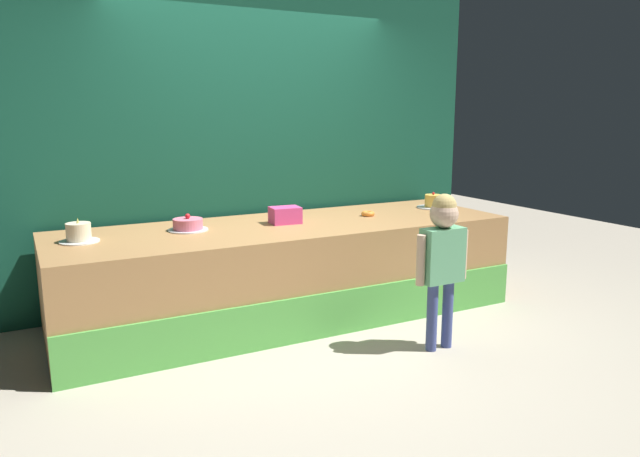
{
  "coord_description": "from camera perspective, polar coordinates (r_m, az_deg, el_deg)",
  "views": [
    {
      "loc": [
        -1.91,
        -3.62,
        1.64
      ],
      "look_at": [
        0.17,
        0.35,
        0.75
      ],
      "focal_mm": 32.83,
      "sensor_mm": 36.0,
      "label": 1
    }
  ],
  "objects": [
    {
      "name": "stage_platform",
      "position": [
        4.77,
        -3.11,
        -4.08
      ],
      "size": [
        3.64,
        1.18,
        0.76
      ],
      "color": "#B27F4C",
      "rests_on": "ground_plane"
    },
    {
      "name": "donut",
      "position": [
        5.07,
        4.69,
        1.46
      ],
      "size": [
        0.12,
        0.12,
        0.04
      ],
      "primitive_type": "torus",
      "color": "orange",
      "rests_on": "stage_platform"
    },
    {
      "name": "curtain_backdrop",
      "position": [
        5.23,
        -6.43,
        10.73
      ],
      "size": [
        4.42,
        0.08,
        3.2
      ],
      "primitive_type": "cube",
      "color": "#144C38",
      "rests_on": "ground_plane"
    },
    {
      "name": "ground_plane",
      "position": [
        4.41,
        0.1,
        -10.6
      ],
      "size": [
        12.0,
        12.0,
        0.0
      ],
      "primitive_type": "plane",
      "color": "#BCB29E"
    },
    {
      "name": "cake_right",
      "position": [
        5.58,
        10.96,
        2.52
      ],
      "size": [
        0.3,
        0.3,
        0.15
      ],
      "color": "silver",
      "rests_on": "stage_platform"
    },
    {
      "name": "pink_box",
      "position": [
        4.72,
        -3.42,
        1.31
      ],
      "size": [
        0.25,
        0.2,
        0.13
      ],
      "primitive_type": "cube",
      "rotation": [
        0.0,
        0.0,
        -0.09
      ],
      "color": "#E74692",
      "rests_on": "stage_platform"
    },
    {
      "name": "child_figure",
      "position": [
        4.09,
        11.85,
        -2.09
      ],
      "size": [
        0.43,
        0.2,
        1.1
      ],
      "color": "#3F4C8C",
      "rests_on": "ground_plane"
    },
    {
      "name": "cake_left",
      "position": [
        4.36,
        -22.46,
        -0.45
      ],
      "size": [
        0.27,
        0.27,
        0.17
      ],
      "color": "white",
      "rests_on": "stage_platform"
    },
    {
      "name": "cake_center",
      "position": [
        4.54,
        -12.75,
        0.35
      ],
      "size": [
        0.3,
        0.3,
        0.13
      ],
      "color": "silver",
      "rests_on": "stage_platform"
    }
  ]
}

